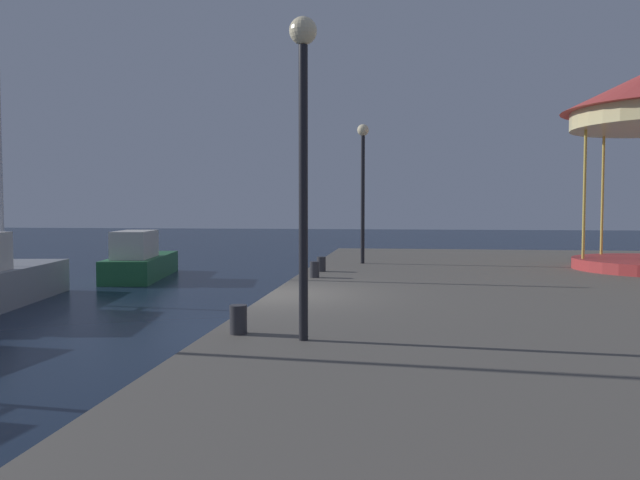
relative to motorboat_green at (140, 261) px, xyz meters
The scene contains 7 objects.
ground_plane 11.10m from the motorboat_green, 53.41° to the right, with size 120.00×120.00×0.00m, color #162338.
motorboat_green is the anchor object (origin of this frame).
lamp_post_near_edge 15.68m from the motorboat_green, 58.67° to the right, with size 0.36×0.36×4.18m.
lamp_post_mid_promenade 8.84m from the motorboat_green, 12.80° to the right, with size 0.36×0.36×4.30m.
bollard_north 14.66m from the motorboat_green, 61.28° to the right, with size 0.24×0.24×0.40m, color #2D2D33.
bollard_south 9.25m from the motorboat_green, 39.58° to the right, with size 0.24×0.24×0.40m, color #2D2D33.
bollard_center 8.37m from the motorboat_green, 31.82° to the right, with size 0.24×0.24×0.40m, color #2D2D33.
Camera 1 is at (2.66, -12.24, 2.54)m, focal length 34.98 mm.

